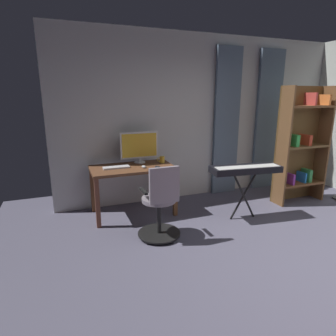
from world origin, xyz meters
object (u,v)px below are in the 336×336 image
object	(u,v)px
desk	(133,174)
bookshelf	(300,145)
office_chair	(161,205)
mug_tea	(162,160)
computer_mouse	(144,167)
piano_keyboard	(246,170)
cell_phone_by_monitor	(157,167)
computer_monitor	(139,146)
computer_keyboard	(116,167)

from	to	relation	value
desk	bookshelf	distance (m)	2.87
office_chair	mug_tea	distance (m)	1.11
computer_mouse	piano_keyboard	distance (m)	1.49
office_chair	cell_phone_by_monitor	bearing A→B (deg)	73.45
computer_monitor	mug_tea	bearing A→B (deg)	156.29
computer_monitor	mug_tea	xyz separation A→B (m)	(-0.33, 0.14, -0.22)
cell_phone_by_monitor	piano_keyboard	xyz separation A→B (m)	(-1.16, 0.58, -0.01)
piano_keyboard	mug_tea	bearing A→B (deg)	-33.33
computer_mouse	piano_keyboard	xyz separation A→B (m)	(-1.35, 0.64, -0.02)
computer_mouse	computer_keyboard	bearing A→B (deg)	-18.09
mug_tea	cell_phone_by_monitor	bearing A→B (deg)	57.24
mug_tea	piano_keyboard	size ratio (longest dim) A/B	0.12
cell_phone_by_monitor	bookshelf	xyz separation A→B (m)	(-2.48, 0.25, 0.22)
desk	computer_keyboard	world-z (taller)	computer_keyboard
desk	computer_monitor	world-z (taller)	computer_monitor
mug_tea	piano_keyboard	distance (m)	1.30
computer_monitor	piano_keyboard	distance (m)	1.66
computer_monitor	cell_phone_by_monitor	bearing A→B (deg)	110.83
piano_keyboard	computer_monitor	bearing A→B (deg)	-29.71
cell_phone_by_monitor	mug_tea	world-z (taller)	mug_tea
bookshelf	mug_tea	bearing A→B (deg)	-12.58
computer_monitor	cell_phone_by_monitor	world-z (taller)	computer_monitor
office_chair	bookshelf	world-z (taller)	bookshelf
computer_mouse	mug_tea	xyz separation A→B (m)	(-0.36, -0.21, 0.03)
cell_phone_by_monitor	desk	bearing A→B (deg)	-6.24
computer_monitor	mug_tea	world-z (taller)	computer_monitor
office_chair	computer_keyboard	bearing A→B (deg)	111.57
desk	mug_tea	xyz separation A→B (m)	(-0.50, -0.08, 0.16)
desk	bookshelf	world-z (taller)	bookshelf
computer_monitor	office_chair	bearing A→B (deg)	87.58
computer_mouse	cell_phone_by_monitor	distance (m)	0.20
piano_keyboard	office_chair	bearing A→B (deg)	13.25
computer_monitor	computer_keyboard	world-z (taller)	computer_monitor
desk	office_chair	distance (m)	0.93
cell_phone_by_monitor	mug_tea	size ratio (longest dim) A/B	1.14
computer_mouse	bookshelf	world-z (taller)	bookshelf
desk	computer_monitor	distance (m)	0.47
desk	cell_phone_by_monitor	bearing A→B (deg)	150.71
computer_keyboard	bookshelf	distance (m)	3.09
computer_keyboard	piano_keyboard	size ratio (longest dim) A/B	0.37
piano_keyboard	computer_keyboard	bearing A→B (deg)	-16.53
mug_tea	piano_keyboard	xyz separation A→B (m)	(-0.98, 0.84, -0.06)
desk	piano_keyboard	xyz separation A→B (m)	(-1.49, 0.76, 0.10)
office_chair	computer_monitor	world-z (taller)	computer_monitor
office_chair	computer_monitor	bearing A→B (deg)	86.84
computer_keyboard	piano_keyboard	distance (m)	1.89
desk	piano_keyboard	distance (m)	1.68
desk	cell_phone_by_monitor	world-z (taller)	cell_phone_by_monitor
office_chair	computer_mouse	xyz separation A→B (m)	(-0.01, -0.78, 0.32)
computer_keyboard	computer_mouse	size ratio (longest dim) A/B	3.89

